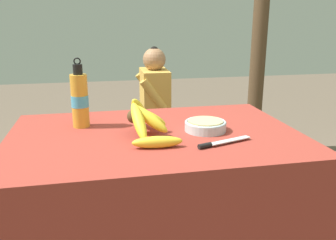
{
  "coord_description": "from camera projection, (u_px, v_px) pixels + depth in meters",
  "views": [
    {
      "loc": [
        -0.24,
        -1.43,
        1.27
      ],
      "look_at": [
        0.07,
        0.05,
        0.83
      ],
      "focal_mm": 38.0,
      "sensor_mm": 36.0,
      "label": 1
    }
  ],
  "objects": [
    {
      "name": "market_counter",
      "position": [
        156.0,
        214.0,
        1.64
      ],
      "size": [
        1.24,
        0.84,
        0.79
      ],
      "color": "maroon",
      "rests_on": "ground_plane"
    },
    {
      "name": "banana_bunch_ripe",
      "position": [
        143.0,
        116.0,
        1.5
      ],
      "size": [
        0.18,
        0.34,
        0.17
      ],
      "color": "#4C381E",
      "rests_on": "market_counter"
    },
    {
      "name": "serving_bowl",
      "position": [
        205.0,
        125.0,
        1.55
      ],
      "size": [
        0.18,
        0.18,
        0.05
      ],
      "color": "silver",
      "rests_on": "market_counter"
    },
    {
      "name": "water_bottle",
      "position": [
        80.0,
        100.0,
        1.58
      ],
      "size": [
        0.08,
        0.08,
        0.31
      ],
      "color": "gold",
      "rests_on": "market_counter"
    },
    {
      "name": "loose_banana_front",
      "position": [
        157.0,
        142.0,
        1.35
      ],
      "size": [
        0.2,
        0.06,
        0.05
      ],
      "rotation": [
        0.0,
        0.0,
        -0.06
      ],
      "color": "yellow",
      "rests_on": "market_counter"
    },
    {
      "name": "knife",
      "position": [
        217.0,
        143.0,
        1.37
      ],
      "size": [
        0.24,
        0.1,
        0.02
      ],
      "rotation": [
        0.0,
        0.0,
        0.32
      ],
      "color": "#BCBCC1",
      "rests_on": "market_counter"
    },
    {
      "name": "wooden_bench",
      "position": [
        124.0,
        136.0,
        2.83
      ],
      "size": [
        1.64,
        0.32,
        0.43
      ],
      "color": "#4C3823",
      "rests_on": "ground_plane"
    },
    {
      "name": "seated_vendor",
      "position": [
        148.0,
        105.0,
        2.77
      ],
      "size": [
        0.41,
        0.39,
        1.06
      ],
      "rotation": [
        0.0,
        0.0,
        3.12
      ],
      "color": "#232328",
      "rests_on": "ground_plane"
    },
    {
      "name": "banana_bunch_green",
      "position": [
        68.0,
        123.0,
        2.71
      ],
      "size": [
        0.18,
        0.29,
        0.15
      ],
      "color": "#4C381E",
      "rests_on": "wooden_bench"
    },
    {
      "name": "support_post_far",
      "position": [
        260.0,
        29.0,
        3.21
      ],
      "size": [
        0.14,
        0.14,
        2.33
      ],
      "color": "#4C3823",
      "rests_on": "ground_plane"
    }
  ]
}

